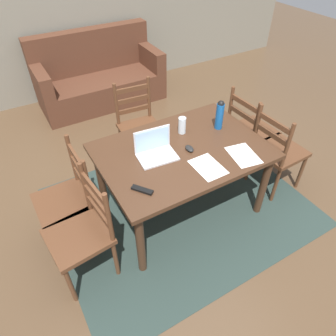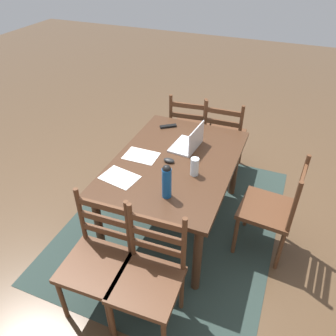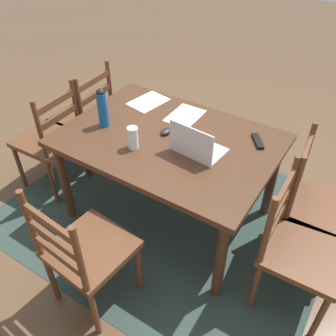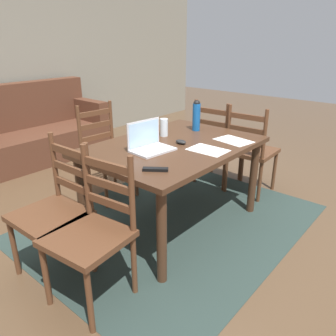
# 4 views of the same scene
# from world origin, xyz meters

# --- Properties ---
(ground_plane) EXTENTS (14.00, 14.00, 0.00)m
(ground_plane) POSITION_xyz_m (0.00, 0.00, 0.00)
(ground_plane) COLOR brown
(area_rug) EXTENTS (2.42, 1.95, 0.01)m
(area_rug) POSITION_xyz_m (0.00, 0.00, 0.00)
(area_rug) COLOR #283833
(area_rug) RESTS_ON ground
(dining_table) EXTENTS (1.45, 1.03, 0.74)m
(dining_table) POSITION_xyz_m (0.00, 0.00, 0.65)
(dining_table) COLOR #422819
(dining_table) RESTS_ON ground
(chair_left_near) EXTENTS (0.49, 0.49, 0.95)m
(chair_left_near) POSITION_xyz_m (-1.01, -0.20, 0.46)
(chair_left_near) COLOR #56331E
(chair_left_near) RESTS_ON ground
(chair_far_head) EXTENTS (0.47, 0.47, 0.95)m
(chair_far_head) POSITION_xyz_m (0.00, 0.88, 0.46)
(chair_far_head) COLOR #56331E
(chair_far_head) RESTS_ON ground
(chair_right_far) EXTENTS (0.46, 0.46, 0.95)m
(chair_right_far) POSITION_xyz_m (1.01, 0.20, 0.46)
(chair_right_far) COLOR #56331E
(chair_right_far) RESTS_ON ground
(chair_right_near) EXTENTS (0.46, 0.46, 0.95)m
(chair_right_near) POSITION_xyz_m (1.01, -0.21, 0.46)
(chair_right_near) COLOR #56331E
(chair_right_near) RESTS_ON ground
(chair_left_far) EXTENTS (0.45, 0.45, 0.95)m
(chair_left_far) POSITION_xyz_m (-1.01, 0.21, 0.46)
(chair_left_far) COLOR #56331E
(chair_left_far) RESTS_ON ground
(laptop) EXTENTS (0.34, 0.25, 0.23)m
(laptop) POSITION_xyz_m (-0.24, 0.05, 0.80)
(laptop) COLOR silver
(laptop) RESTS_ON dining_table
(water_bottle) EXTENTS (0.07, 0.07, 0.29)m
(water_bottle) POSITION_xyz_m (0.47, 0.11, 0.89)
(water_bottle) COLOR #145199
(water_bottle) RESTS_ON dining_table
(drinking_glass) EXTENTS (0.07, 0.07, 0.16)m
(drinking_glass) POSITION_xyz_m (0.13, 0.22, 0.82)
(drinking_glass) COLOR silver
(drinking_glass) RESTS_ON dining_table
(computer_mouse) EXTENTS (0.07, 0.10, 0.03)m
(computer_mouse) POSITION_xyz_m (0.05, -0.04, 0.76)
(computer_mouse) COLOR black
(computer_mouse) RESTS_ON dining_table
(tv_remote) EXTENTS (0.14, 0.16, 0.02)m
(tv_remote) POSITION_xyz_m (-0.53, -0.28, 0.75)
(tv_remote) COLOR black
(tv_remote) RESTS_ON dining_table
(paper_stack_left) EXTENTS (0.26, 0.33, 0.00)m
(paper_stack_left) POSITION_xyz_m (0.40, -0.33, 0.74)
(paper_stack_left) COLOR white
(paper_stack_left) RESTS_ON dining_table
(paper_stack_right) EXTENTS (0.21, 0.30, 0.00)m
(paper_stack_right) POSITION_xyz_m (0.05, -0.30, 0.74)
(paper_stack_right) COLOR white
(paper_stack_right) RESTS_ON dining_table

